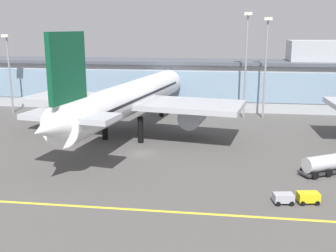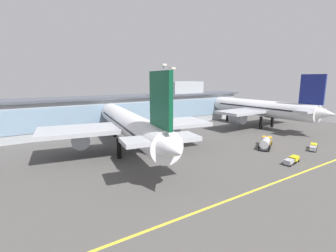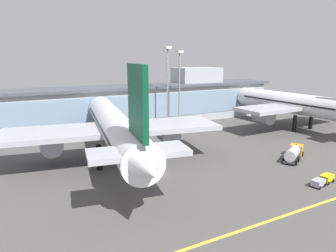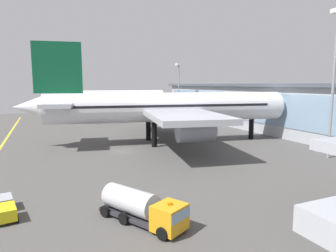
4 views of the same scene
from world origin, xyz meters
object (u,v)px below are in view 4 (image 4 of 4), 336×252
apron_light_mast_east (179,82)px  airliner_near_right (168,108)px  fuel_tanker_truck (144,207)px  baggage_tug_near (5,207)px  apron_light_mast_west (335,63)px  airliner_near_left (110,99)px

apron_light_mast_east → airliner_near_right: bearing=-28.0°
fuel_tanker_truck → baggage_tug_near: 13.52m
fuel_tanker_truck → apron_light_mast_west: 40.94m
apron_light_mast_east → fuel_tanker_truck: bearing=-26.9°
airliner_near_right → baggage_tug_near: size_ratio=10.54×
airliner_near_left → fuel_tanker_truck: airliner_near_left is taller
airliner_near_left → baggage_tug_near: size_ratio=8.66×
baggage_tug_near → fuel_tanker_truck: bearing=50.3°
fuel_tanker_truck → baggage_tug_near: (-6.68, -11.73, -0.72)m
apron_light_mast_west → apron_light_mast_east: 58.11m
apron_light_mast_east → apron_light_mast_west: bearing=1.5°
fuel_tanker_truck → baggage_tug_near: fuel_tanker_truck is taller
airliner_near_left → fuel_tanker_truck: size_ratio=5.52×
airliner_near_right → apron_light_mast_west: 31.79m
fuel_tanker_truck → airliner_near_left: bearing=140.7°
airliner_near_right → apron_light_mast_east: airliner_near_right is taller
airliner_near_left → airliner_near_right: airliner_near_right is taller
fuel_tanker_truck → airliner_near_right: bearing=124.7°
airliner_near_left → airliner_near_right: size_ratio=0.82×
airliner_near_left → baggage_tug_near: 85.82m
airliner_near_left → fuel_tanker_truck: (87.90, -15.22, -5.69)m
fuel_tanker_truck → apron_light_mast_east: 78.39m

